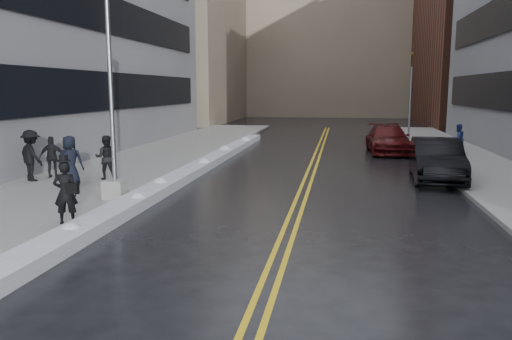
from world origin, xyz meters
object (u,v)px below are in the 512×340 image
at_px(lamppost, 112,124).
at_px(pedestrian_e, 31,156).
at_px(pedestrian_fedora, 66,193).
at_px(car_maroon, 388,139).
at_px(pedestrian_b, 106,157).
at_px(pedestrian_d, 52,157).
at_px(traffic_signal, 411,92).
at_px(pedestrian_c, 70,161).
at_px(pedestrian_east, 458,139).
at_px(car_black, 436,160).
at_px(fire_hydrant, 463,160).

bearing_deg(lamppost, pedestrian_e, 151.94).
bearing_deg(lamppost, pedestrian_fedora, -88.13).
bearing_deg(car_maroon, pedestrian_b, -137.50).
height_order(pedestrian_d, car_maroon, pedestrian_d).
distance_m(traffic_signal, pedestrian_fedora, 27.76).
height_order(pedestrian_c, car_maroon, pedestrian_c).
distance_m(pedestrian_d, pedestrian_e, 0.90).
height_order(traffic_signal, pedestrian_c, traffic_signal).
relative_size(pedestrian_c, pedestrian_e, 0.94).
bearing_deg(traffic_signal, lamppost, -118.21).
relative_size(lamppost, car_maroon, 1.41).
height_order(pedestrian_east, car_black, pedestrian_east).
xyz_separation_m(lamppost, car_black, (10.80, 5.76, -1.69)).
height_order(pedestrian_fedora, pedestrian_east, pedestrian_fedora).
xyz_separation_m(pedestrian_e, pedestrian_east, (17.80, 11.35, -0.17)).
xyz_separation_m(pedestrian_fedora, pedestrian_c, (-2.55, 4.67, 0.10)).
xyz_separation_m(traffic_signal, pedestrian_east, (1.52, -8.26, -2.45)).
height_order(lamppost, pedestrian_c, lamppost).
relative_size(lamppost, fire_hydrant, 10.45).
bearing_deg(lamppost, fire_hydrant, 33.04).
relative_size(pedestrian_b, car_maroon, 0.31).
bearing_deg(pedestrian_c, traffic_signal, -137.90).
bearing_deg(pedestrian_east, car_maroon, -42.61).
bearing_deg(car_black, pedestrian_e, -163.78).
xyz_separation_m(pedestrian_fedora, car_black, (10.70, 8.81, -0.12)).
xyz_separation_m(traffic_signal, pedestrian_e, (-16.28, -19.61, -2.28)).
distance_m(lamppost, traffic_signal, 24.98).
height_order(lamppost, fire_hydrant, lamppost).
height_order(lamppost, pedestrian_east, lamppost).
relative_size(lamppost, pedestrian_d, 4.68).
bearing_deg(pedestrian_d, car_black, 167.03).
distance_m(pedestrian_fedora, pedestrian_east, 21.38).
relative_size(traffic_signal, pedestrian_e, 3.09).
bearing_deg(car_black, car_maroon, 100.77).
bearing_deg(car_black, pedestrian_c, -158.87).
xyz_separation_m(lamppost, pedestrian_c, (-2.45, 1.62, -1.47)).
bearing_deg(traffic_signal, car_maroon, -105.71).
height_order(pedestrian_e, car_maroon, pedestrian_e).
bearing_deg(pedestrian_c, pedestrian_east, -155.39).
xyz_separation_m(lamppost, pedestrian_d, (-4.13, 3.20, -1.57)).
height_order(lamppost, car_maroon, lamppost).
relative_size(pedestrian_fedora, pedestrian_e, 0.84).
bearing_deg(pedestrian_d, pedestrian_c, 113.92).
xyz_separation_m(pedestrian_east, car_maroon, (-3.60, 0.85, -0.16)).
height_order(lamppost, pedestrian_fedora, lamppost).
distance_m(lamppost, car_maroon, 17.62).
distance_m(pedestrian_c, pedestrian_east, 19.90).
height_order(pedestrian_fedora, pedestrian_e, pedestrian_e).
relative_size(fire_hydrant, traffic_signal, 0.12).
height_order(fire_hydrant, pedestrian_e, pedestrian_e).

